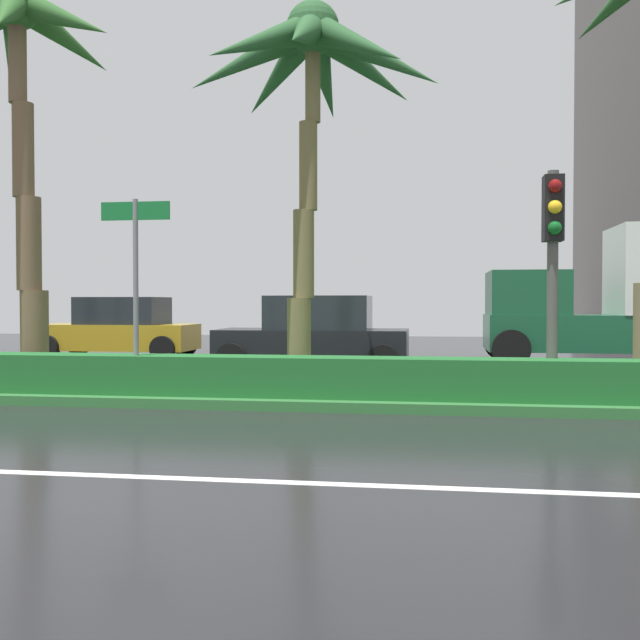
# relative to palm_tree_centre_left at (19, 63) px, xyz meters

# --- Properties ---
(ground_plane) EXTENTS (90.00, 42.00, 0.10)m
(ground_plane) POSITION_rel_palm_tree_centre_left_xyz_m (2.61, 1.36, -5.77)
(ground_plane) COLOR black
(median_strip) EXTENTS (85.50, 4.00, 0.15)m
(median_strip) POSITION_rel_palm_tree_centre_left_xyz_m (2.61, 0.36, -5.65)
(median_strip) COLOR #2D6B33
(median_strip) RESTS_ON ground_plane
(median_hedge) EXTENTS (76.50, 0.70, 0.60)m
(median_hedge) POSITION_rel_palm_tree_centre_left_xyz_m (2.61, -1.04, -5.27)
(median_hedge) COLOR #1E6028
(median_hedge) RESTS_ON median_strip
(palm_tree_centre_left) EXTENTS (3.74, 3.42, 7.06)m
(palm_tree_centre_left) POSITION_rel_palm_tree_centre_left_xyz_m (0.00, 0.00, 0.00)
(palm_tree_centre_left) COLOR brown
(palm_tree_centre_left) RESTS_ON median_strip
(palm_tree_centre) EXTENTS (4.52, 4.50, 6.53)m
(palm_tree_centre) POSITION_rel_palm_tree_centre_left_xyz_m (5.10, 0.49, -0.23)
(palm_tree_centre) COLOR brown
(palm_tree_centre) RESTS_ON median_strip
(traffic_signal_median_right) EXTENTS (0.28, 0.43, 3.34)m
(traffic_signal_median_right) POSITION_rel_palm_tree_centre_left_xyz_m (8.85, -0.77, -3.27)
(traffic_signal_median_right) COLOR #4C4C47
(traffic_signal_median_right) RESTS_ON median_strip
(street_name_sign) EXTENTS (1.10, 0.08, 3.00)m
(street_name_sign) POSITION_rel_palm_tree_centre_left_xyz_m (2.60, -1.16, -3.64)
(street_name_sign) COLOR slate
(street_name_sign) RESTS_ON median_strip
(car_in_traffic_second) EXTENTS (4.30, 2.02, 1.72)m
(car_in_traffic_second) POSITION_rel_palm_tree_centre_left_xyz_m (-1.57, 7.62, -4.90)
(car_in_traffic_second) COLOR #B28C1E
(car_in_traffic_second) RESTS_ON ground_plane
(car_in_traffic_third) EXTENTS (4.30, 2.02, 1.72)m
(car_in_traffic_third) POSITION_rel_palm_tree_centre_left_xyz_m (4.49, 4.51, -4.90)
(car_in_traffic_third) COLOR black
(car_in_traffic_third) RESTS_ON ground_plane
(box_truck_lead) EXTENTS (6.40, 2.64, 3.46)m
(box_truck_lead) POSITION_rel_palm_tree_centre_left_xyz_m (11.78, 7.31, -4.17)
(box_truck_lead) COLOR #195133
(box_truck_lead) RESTS_ON ground_plane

